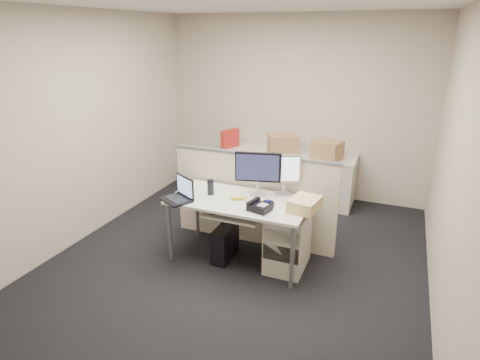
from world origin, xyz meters
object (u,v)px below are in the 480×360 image
at_px(desk, 239,205).
at_px(monitor_main, 258,174).
at_px(laptop, 175,190).
at_px(desk_phone, 260,207).

xyz_separation_m(desk, monitor_main, (0.15, 0.18, 0.32)).
xyz_separation_m(laptop, desk_phone, (0.92, 0.10, -0.09)).
distance_m(desk, monitor_main, 0.39).
bearing_deg(monitor_main, desk_phone, -81.39).
xyz_separation_m(monitor_main, laptop, (-0.77, -0.46, -0.13)).
bearing_deg(desk_phone, monitor_main, 126.58).
height_order(desk, monitor_main, monitor_main).
height_order(desk, desk_phone, desk_phone).
distance_m(desk, laptop, 0.71).
bearing_deg(monitor_main, desk, -143.82).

